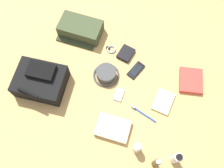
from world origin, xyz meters
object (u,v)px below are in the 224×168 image
wristwatch (111,49)px  bucket_hat (106,74)px  backpack (41,81)px  folded_towel (113,128)px  wallet (126,53)px  toothbrush (142,113)px  lotion_bottle (137,148)px  paperback_novel (191,81)px  cologne_bottle (156,163)px  cell_phone (136,70)px  toiletry_pouch (80,29)px  notepad (163,101)px  toothpaste_tube (176,158)px  media_player (119,95)px

wristwatch → bucket_hat: bearing=105.6°
backpack → folded_towel: bearing=172.1°
wallet → toothbrush: bearing=132.9°
lotion_bottle → paperback_novel: (-0.15, -0.55, -0.04)m
cologne_bottle → cell_phone: bearing=-57.2°
toothbrush → toiletry_pouch: bearing=-30.8°
toothbrush → notepad: 0.16m
paperback_novel → backpack: bearing=26.0°
lotion_bottle → cell_phone: lotion_bottle is taller
cell_phone → backpack: bearing=34.0°
toothpaste_tube → media_player: 0.51m
bucket_hat → wristwatch: size_ratio=2.45×
toiletry_pouch → toothbrush: bearing=149.2°
cell_phone → media_player: bearing=81.1°
media_player → cologne_bottle: bearing=140.0°
toiletry_pouch → lotion_bottle: lotion_bottle is taller
paperback_novel → folded_towel: 0.60m
bucket_hat → notepad: bearing=177.7°
cell_phone → paperback_novel: bearing=-167.8°
lotion_bottle → notepad: size_ratio=0.72×
bucket_hat → toiletry_pouch: bearing=-36.7°
cologne_bottle → folded_towel: bearing=-15.9°
media_player → bucket_hat: bearing=-34.2°
bucket_hat → toothbrush: (-0.31, 0.14, -0.02)m
media_player → wristwatch: size_ratio=1.25×
backpack → notepad: (-0.75, -0.21, -0.06)m
toothbrush → lotion_bottle: bearing=103.5°
wristwatch → folded_towel: folded_towel is taller
bucket_hat → toothbrush: 0.34m
paperback_novel → cell_phone: paperback_novel is taller
wristwatch → paperback_novel: bearing=-180.0°
paperback_novel → wallet: paperback_novel is taller
wallet → bucket_hat: bearing=80.5°
bucket_hat → wallet: bearing=-105.2°
bucket_hat → cologne_bottle: (-0.49, 0.39, 0.05)m
paperback_novel → toothbrush: bearing=58.1°
toothpaste_tube → paperback_novel: 0.52m
notepad → backpack: bearing=15.9°
media_player → wallet: size_ratio=0.80×
cologne_bottle → wristwatch: bearing=-46.9°
cell_phone → toiletry_pouch: bearing=-13.4°
media_player → folded_towel: folded_towel is taller
toothbrush → wallet: bearing=-52.8°
toothpaste_tube → wallet: bearing=-44.7°
bucket_hat → lotion_bottle: lotion_bottle is taller
toiletry_pouch → paperback_novel: bearing=177.6°
cologne_bottle → lotion_bottle: size_ratio=1.39×
wristwatch → toothbrush: toothbrush is taller
folded_towel → media_player: bearing=-75.5°
toiletry_pouch → notepad: toiletry_pouch is taller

